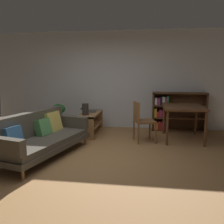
{
  "coord_description": "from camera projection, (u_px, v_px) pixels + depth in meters",
  "views": [
    {
      "loc": [
        1.0,
        -4.07,
        1.57
      ],
      "look_at": [
        0.32,
        0.8,
        0.75
      ],
      "focal_mm": 38.38,
      "sensor_mm": 36.0,
      "label": 1
    }
  ],
  "objects": [
    {
      "name": "ground_plane",
      "position": [
        89.0,
        159.0,
        4.37
      ],
      "size": [
        8.16,
        8.16,
        0.0
      ],
      "primitive_type": "plane",
      "color": "#9E7042"
    },
    {
      "name": "bookshelf",
      "position": [
        175.0,
        112.0,
        6.5
      ],
      "size": [
        1.42,
        0.33,
        1.04
      ],
      "color": "#56351E",
      "rests_on": "ground_plane"
    },
    {
      "name": "media_console",
      "position": [
        90.0,
        124.0,
        6.12
      ],
      "size": [
        0.44,
        1.17,
        0.55
      ],
      "color": "olive",
      "rests_on": "ground_plane"
    },
    {
      "name": "potted_floor_plant",
      "position": [
        59.0,
        116.0,
        6.45
      ],
      "size": [
        0.5,
        0.38,
        0.73
      ],
      "color": "#9E9389",
      "rests_on": "ground_plane"
    },
    {
      "name": "fabric_couch",
      "position": [
        39.0,
        136.0,
        4.52
      ],
      "size": [
        1.33,
        2.2,
        0.82
      ],
      "color": "olive",
      "rests_on": "ground_plane"
    },
    {
      "name": "dining_table",
      "position": [
        183.0,
        110.0,
        5.53
      ],
      "size": [
        0.89,
        1.11,
        0.8
      ],
      "color": "#56351E",
      "rests_on": "ground_plane"
    },
    {
      "name": "desk_speaker",
      "position": [
        85.0,
        109.0,
        5.76
      ],
      "size": [
        0.16,
        0.16,
        0.28
      ],
      "color": "#2D2823",
      "rests_on": "media_console"
    },
    {
      "name": "back_wall_panel",
      "position": [
        110.0,
        80.0,
        6.79
      ],
      "size": [
        6.8,
        0.1,
        2.7
      ],
      "primitive_type": "cube",
      "color": "silver",
      "rests_on": "ground_plane"
    },
    {
      "name": "dining_chair_near",
      "position": [
        141.0,
        119.0,
        5.4
      ],
      "size": [
        0.54,
        0.54,
        0.92
      ],
      "color": "brown",
      "rests_on": "ground_plane"
    },
    {
      "name": "open_laptop",
      "position": [
        90.0,
        111.0,
        6.3
      ],
      "size": [
        0.43,
        0.32,
        0.09
      ],
      "color": "#333338",
      "rests_on": "media_console"
    }
  ]
}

